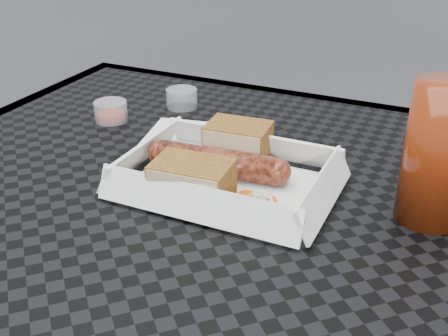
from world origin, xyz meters
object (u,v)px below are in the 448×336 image
Objects in this scene: patio_table at (184,247)px; food_tray at (228,185)px; bratwurst at (217,162)px; drink_glass at (438,154)px.

food_tray is at bearing 42.47° from patio_table.
food_tray is (0.04, 0.04, 0.08)m from patio_table.
drink_glass reaches higher than bratwurst.
drink_glass is at bearing 7.26° from food_tray.
food_tray is 1.19× the size of bratwurst.
patio_table is 0.11m from bratwurst.
bratwurst is at bearing 69.42° from patio_table.
bratwurst is (-0.02, 0.02, 0.02)m from food_tray.
patio_table is 5.20× the size of drink_glass.
food_tray reaches higher than patio_table.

